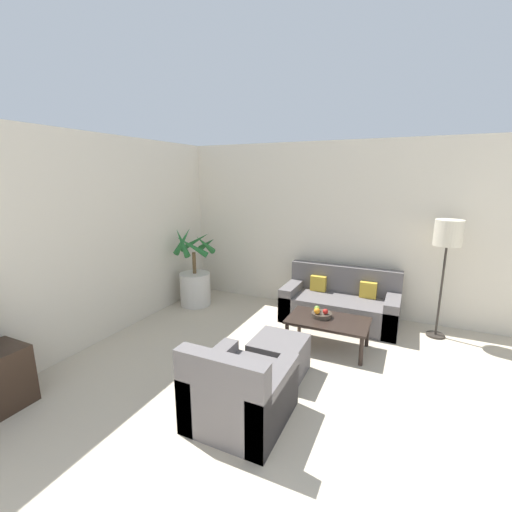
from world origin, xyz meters
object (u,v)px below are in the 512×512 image
Objects in this scene: fruit_bowl at (321,315)px; apple_green at (317,309)px; potted_palm at (195,281)px; coffee_table at (328,323)px; ottoman at (279,356)px; armchair at (239,394)px; floor_lamp at (448,238)px; sofa_loveseat at (340,304)px; orange_fruit at (317,311)px; apple_red at (325,312)px.

apple_green is at bearing 163.51° from fruit_bowl.
coffee_table is at bearing -13.08° from potted_palm.
ottoman reaches higher than coffee_table.
armchair is at bearing -97.44° from apple_green.
floor_lamp reaches higher than fruit_bowl.
sofa_loveseat is 1.76m from ottoman.
orange_fruit reaches higher than ottoman.
ottoman is at bearing -132.54° from floor_lamp.
fruit_bowl is 0.10m from apple_green.
apple_green is at bearing 158.14° from coffee_table.
potted_palm reaches higher than ottoman.
orange_fruit is at bearing -74.59° from apple_green.
ottoman is (-0.20, -0.80, -0.28)m from orange_fruit.
sofa_loveseat reaches higher than orange_fruit.
apple_red is at bearing -19.83° from apple_green.
potted_palm is 2.37× the size of ottoman.
armchair is (2.03, -2.24, -0.16)m from potted_palm.
armchair is at bearing -98.02° from sofa_loveseat.
sofa_loveseat is 24.56× the size of apple_red.
floor_lamp is 1.92× the size of armchair.
armchair is (-0.35, -1.70, -0.21)m from apple_red.
floor_lamp is 23.62× the size of apple_red.
orange_fruit is 0.88m from ottoman.
potted_palm is 17.94× the size of apple_green.
coffee_table is (-1.29, -0.97, -1.04)m from floor_lamp.
ottoman is at bearing -104.26° from orange_fruit.
sofa_loveseat is at bearing 8.17° from potted_palm.
ottoman is at bearing -109.85° from apple_red.
orange_fruit is (-1.43, -0.98, -0.90)m from floor_lamp.
fruit_bowl is at bearing -146.53° from floor_lamp.
armchair is (-0.36, -2.58, -0.00)m from sofa_loveseat.
orange_fruit is at bearing -145.60° from floor_lamp.
orange_fruit is 0.09× the size of armchair.
armchair reaches higher than apple_green.
floor_lamp is 1.92m from fruit_bowl.
floor_lamp is 3.33m from armchair.
floor_lamp is 1.61× the size of coffee_table.
coffee_table is at bearing -27.17° from apple_red.
fruit_bowl is at bearing -94.56° from sofa_loveseat.
apple_green is 0.09× the size of armchair.
potted_palm is 0.83× the size of floor_lamp.
armchair is (-0.40, -1.68, -0.07)m from coffee_table.
potted_palm reaches higher than armchair.
orange_fruit is (2.28, -0.58, 0.06)m from potted_palm.
orange_fruit is (-0.10, -0.04, 0.01)m from apple_red.
apple_red is at bearing -144.75° from floor_lamp.
ottoman is at bearing -113.04° from coffee_table.
ottoman is at bearing -100.42° from sofa_loveseat.
potted_palm is 2.31m from apple_green.
sofa_loveseat is 2.61m from armchair.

